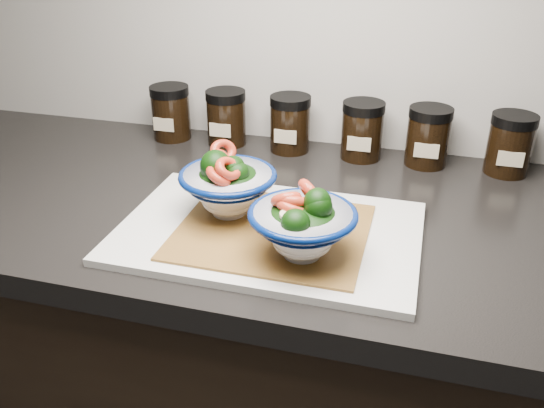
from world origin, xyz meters
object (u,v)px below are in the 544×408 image
(cutting_board, at_px, (269,232))
(spice_jar_a, at_px, (171,112))
(spice_jar_b, at_px, (226,118))
(spice_jar_d, at_px, (362,130))
(spice_jar_e, at_px, (428,136))
(bowl_right, at_px, (303,225))
(spice_jar_f, at_px, (510,144))
(bowl_left, at_px, (227,185))
(spice_jar_c, at_px, (290,124))

(cutting_board, xyz_separation_m, spice_jar_a, (-0.31, 0.34, 0.05))
(spice_jar_b, height_order, spice_jar_d, same)
(spice_jar_b, bearing_deg, spice_jar_e, 0.00)
(cutting_board, xyz_separation_m, bowl_right, (0.07, -0.06, 0.06))
(spice_jar_f, bearing_deg, spice_jar_d, 180.00)
(bowl_left, height_order, spice_jar_b, bowl_left)
(spice_jar_e, height_order, spice_jar_f, same)
(spice_jar_c, bearing_deg, spice_jar_e, 0.00)
(bowl_left, relative_size, spice_jar_b, 1.34)
(spice_jar_c, bearing_deg, bowl_left, -93.71)
(spice_jar_d, bearing_deg, bowl_right, -93.77)
(spice_jar_a, relative_size, spice_jar_b, 1.00)
(spice_jar_f, bearing_deg, bowl_left, -143.98)
(spice_jar_d, xyz_separation_m, spice_jar_f, (0.27, 0.00, 0.00))
(bowl_right, height_order, spice_jar_e, bowl_right)
(spice_jar_c, height_order, spice_jar_f, same)
(bowl_right, bearing_deg, spice_jar_c, 106.23)
(spice_jar_b, height_order, spice_jar_e, same)
(bowl_left, height_order, spice_jar_c, bowl_left)
(cutting_board, relative_size, bowl_right, 3.00)
(bowl_right, bearing_deg, spice_jar_f, 53.67)
(bowl_left, bearing_deg, spice_jar_a, 127.02)
(spice_jar_c, relative_size, spice_jar_d, 1.00)
(spice_jar_d, relative_size, spice_jar_f, 1.00)
(cutting_board, distance_m, spice_jar_b, 0.40)
(spice_jar_a, bearing_deg, spice_jar_c, 0.00)
(cutting_board, xyz_separation_m, spice_jar_e, (0.22, 0.34, 0.05))
(spice_jar_e, distance_m, spice_jar_f, 0.15)
(bowl_left, xyz_separation_m, bowl_right, (0.14, -0.09, -0.00))
(spice_jar_b, distance_m, spice_jar_f, 0.55)
(cutting_board, height_order, spice_jar_c, spice_jar_c)
(cutting_board, bearing_deg, spice_jar_d, 74.99)
(spice_jar_b, bearing_deg, spice_jar_d, 0.00)
(spice_jar_d, bearing_deg, bowl_left, -117.50)
(spice_jar_c, bearing_deg, bowl_right, -73.77)
(spice_jar_a, distance_m, spice_jar_d, 0.41)
(cutting_board, height_order, spice_jar_a, spice_jar_a)
(cutting_board, relative_size, spice_jar_c, 3.98)
(bowl_left, xyz_separation_m, spice_jar_c, (0.02, 0.32, -0.01))
(spice_jar_e, bearing_deg, spice_jar_a, 180.00)
(cutting_board, relative_size, spice_jar_f, 3.98)
(spice_jar_c, bearing_deg, spice_jar_d, 0.00)
(spice_jar_c, xyz_separation_m, spice_jar_e, (0.27, 0.00, 0.00))
(bowl_left, bearing_deg, cutting_board, -19.27)
(bowl_right, xyz_separation_m, spice_jar_b, (-0.25, 0.41, -0.01))
(spice_jar_a, bearing_deg, bowl_right, -47.00)
(bowl_right, distance_m, spice_jar_d, 0.41)
(bowl_right, distance_m, spice_jar_b, 0.48)
(cutting_board, bearing_deg, spice_jar_c, 98.73)
(spice_jar_e, bearing_deg, spice_jar_c, 180.00)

